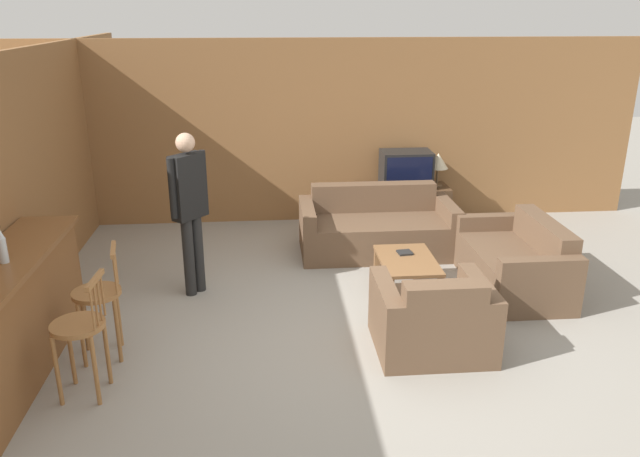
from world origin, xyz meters
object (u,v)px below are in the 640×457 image
object	(u,v)px
bottle	(2,246)
couch_far	(377,229)
loveseat_right	(516,263)
tv	(406,169)
table_lamp	(438,162)
bar_chair_mid	(99,299)
armchair_near	(433,320)
tv_unit	(404,206)
coffee_table	(407,264)
person_by_window	(190,204)
book_on_table	(405,253)
bar_chair_near	(81,333)

from	to	relation	value
bottle	couch_far	bearing A→B (deg)	36.11
loveseat_right	couch_far	bearing A→B (deg)	137.32
couch_far	tv	xyz separation A→B (m)	(0.58, 1.01, 0.53)
bottle	table_lamp	xyz separation A→B (m)	(4.56, 3.58, -0.26)
bar_chair_mid	loveseat_right	size ratio (longest dim) A/B	0.67
tv	table_lamp	bearing A→B (deg)	0.39
armchair_near	tv_unit	world-z (taller)	armchair_near
armchair_near	tv_unit	distance (m)	3.53
coffee_table	person_by_window	size ratio (longest dim) A/B	0.51
coffee_table	tv	bearing A→B (deg)	78.51
armchair_near	person_by_window	size ratio (longest dim) A/B	0.58
tv_unit	tv	world-z (taller)	tv
book_on_table	coffee_table	bearing A→B (deg)	-91.30
bar_chair_mid	tv	size ratio (longest dim) A/B	1.47
couch_far	book_on_table	world-z (taller)	couch_far
bar_chair_near	armchair_near	world-z (taller)	bar_chair_near
armchair_near	book_on_table	distance (m)	1.38
tv_unit	person_by_window	size ratio (longest dim) A/B	0.70
armchair_near	bar_chair_mid	bearing A→B (deg)	177.13
loveseat_right	tv	xyz separation A→B (m)	(-0.78, 2.26, 0.53)
bar_chair_near	tv	xyz separation A→B (m)	(3.47, 3.94, 0.26)
bar_chair_mid	tv_unit	size ratio (longest dim) A/B	0.83
bar_chair_mid	coffee_table	size ratio (longest dim) A/B	1.14
loveseat_right	tv	world-z (taller)	tv
tv	bottle	world-z (taller)	bottle
couch_far	table_lamp	world-z (taller)	table_lamp
bar_chair_near	couch_far	bearing A→B (deg)	45.43
coffee_table	book_on_table	bearing A→B (deg)	88.70
couch_far	tv_unit	size ratio (longest dim) A/B	1.56
bar_chair_mid	book_on_table	xyz separation A→B (m)	(3.01, 1.23, -0.15)
book_on_table	armchair_near	bearing A→B (deg)	-91.38
loveseat_right	tv_unit	bearing A→B (deg)	108.94
couch_far	tv	bearing A→B (deg)	60.17
bottle	tv	bearing A→B (deg)	41.11
tv	table_lamp	world-z (taller)	tv
loveseat_right	table_lamp	world-z (taller)	table_lamp
person_by_window	coffee_table	bearing A→B (deg)	-5.38
bar_chair_near	couch_far	size ratio (longest dim) A/B	0.53
bar_chair_mid	bottle	bearing A→B (deg)	-159.65
couch_far	person_by_window	bearing A→B (deg)	-154.57
loveseat_right	armchair_near	bearing A→B (deg)	-135.87
book_on_table	table_lamp	world-z (taller)	table_lamp
armchair_near	bottle	distance (m)	3.71
armchair_near	book_on_table	world-z (taller)	armchair_near
couch_far	tv_unit	xyz separation A→B (m)	(0.58, 1.01, -0.02)
bottle	book_on_table	world-z (taller)	bottle
coffee_table	couch_far	bearing A→B (deg)	95.23
bar_chair_near	tv	bearing A→B (deg)	48.67
book_on_table	table_lamp	size ratio (longest dim) A/B	0.36
couch_far	person_by_window	xyz separation A→B (m)	(-2.21, -1.05, 0.73)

